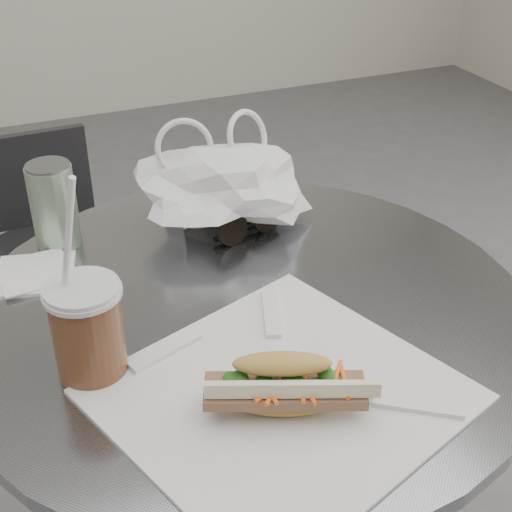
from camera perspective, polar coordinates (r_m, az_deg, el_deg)
name	(u,v)px	position (r m, az deg, el deg)	size (l,w,h in m)	color
cafe_table	(249,449)	(1.13, -0.57, -15.17)	(0.76, 0.76, 0.74)	slate
chair_far	(58,289)	(1.83, -15.54, -2.56)	(0.35, 0.35, 0.66)	#2E2E31
sandwich_paper	(281,394)	(0.81, 1.99, -10.99)	(0.36, 0.34, 0.00)	white
banh_mi	(284,385)	(0.77, 2.23, -10.29)	(0.23, 0.16, 0.07)	tan
iced_coffee	(88,328)	(0.83, -13.33, -5.64)	(0.09, 0.09, 0.26)	brown
sunglasses	(248,224)	(1.10, -0.63, 2.56)	(0.12, 0.05, 0.05)	black
plastic_bag	(223,188)	(1.11, -2.68, 5.46)	(0.25, 0.19, 0.13)	white
napkin_stack	(35,274)	(1.05, -17.28, -1.35)	(0.13, 0.13, 0.01)	white
drink_can	(54,205)	(1.10, -15.88, 3.97)	(0.07, 0.07, 0.13)	#5D8E53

